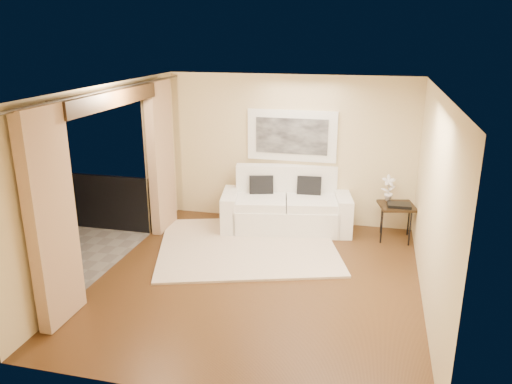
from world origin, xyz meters
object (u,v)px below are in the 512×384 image
(sofa, at_px, (286,207))
(orchid, at_px, (388,188))
(side_table, at_px, (397,208))
(ice_bucket, at_px, (31,204))
(bistro_table, at_px, (35,218))
(balcony_chair_far, at_px, (31,218))

(sofa, xyz_separation_m, orchid, (1.76, 0.08, 0.46))
(sofa, distance_m, side_table, 1.92)
(ice_bucket, bearing_deg, orchid, 20.74)
(sofa, xyz_separation_m, ice_bucket, (-3.72, -2.00, 0.43))
(orchid, bearing_deg, bistro_table, -157.61)
(sofa, bearing_deg, orchid, -8.17)
(orchid, distance_m, balcony_chair_far, 5.88)
(sofa, bearing_deg, side_table, -13.64)
(sofa, relative_size, bistro_table, 3.31)
(balcony_chair_far, bearing_deg, side_table, -162.18)
(bistro_table, relative_size, balcony_chair_far, 0.69)
(side_table, xyz_separation_m, orchid, (-0.16, 0.18, 0.29))
(sofa, relative_size, balcony_chair_far, 2.30)
(orchid, bearing_deg, balcony_chair_far, -158.59)
(side_table, height_order, balcony_chair_far, balcony_chair_far)
(ice_bucket, bearing_deg, bistro_table, -42.72)
(sofa, relative_size, ice_bucket, 12.03)
(balcony_chair_far, bearing_deg, ice_bucket, -86.48)
(sofa, bearing_deg, bistro_table, -159.98)
(sofa, relative_size, side_table, 3.53)
(orchid, distance_m, ice_bucket, 5.85)
(side_table, relative_size, balcony_chair_far, 0.65)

